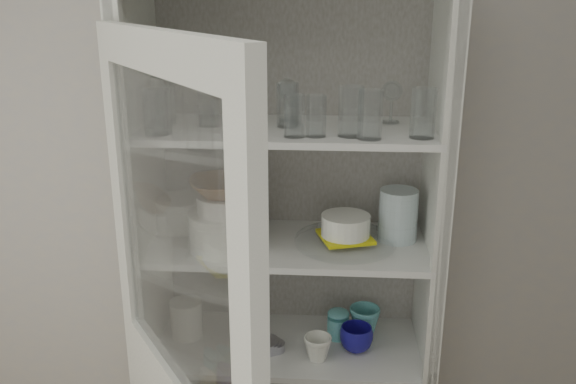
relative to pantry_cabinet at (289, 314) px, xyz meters
The scene contains 30 objects.
wall_back 0.44m from the pantry_cabinet, 140.87° to the left, with size 3.60×0.02×2.60m, color #B2B1AF.
pantry_cabinet is the anchor object (origin of this frame).
tumbler_0 0.91m from the pantry_cabinet, 150.87° to the right, with size 0.07×0.07×0.14m, color silver.
tumbler_1 0.90m from the pantry_cabinet, 152.56° to the right, with size 0.07×0.07×0.14m, color silver.
tumbler_2 0.81m from the pantry_cabinet, 81.99° to the right, with size 0.06×0.06×0.13m, color silver.
tumbler_3 0.81m from the pantry_cabinet, 65.08° to the right, with size 0.06×0.06×0.12m, color silver.
tumbler_4 0.84m from the pantry_cabinet, 43.97° to the right, with size 0.08×0.08×0.15m, color silver.
tumbler_5 0.92m from the pantry_cabinet, 25.82° to the right, with size 0.07×0.07×0.15m, color silver.
tumbler_6 0.86m from the pantry_cabinet, 41.52° to the right, with size 0.07×0.07×0.15m, color silver.
tumbler_7 0.90m from the pantry_cabinet, behind, with size 0.08×0.08×0.15m, color silver.
tumbler_8 0.83m from the pantry_cabinet, 163.67° to the right, with size 0.07×0.07×0.13m, color silver.
tumbler_9 0.79m from the pantry_cabinet, 90.92° to the right, with size 0.07×0.07×0.14m, color silver.
goblet_0 0.84m from the pantry_cabinet, 169.19° to the left, with size 0.07×0.07×0.16m, color silver, non-canonical shape.
goblet_1 0.82m from the pantry_cabinet, behind, with size 0.07×0.07×0.16m, color silver, non-canonical shape.
goblet_2 0.80m from the pantry_cabinet, 112.11° to the left, with size 0.07×0.07×0.16m, color silver, non-canonical shape.
goblet_3 0.86m from the pantry_cabinet, ahead, with size 0.07×0.07×0.15m, color silver, non-canonical shape.
plate_stack_front 0.45m from the pantry_cabinet, 146.22° to the right, with size 0.25×0.25×0.13m, color white.
plate_stack_back 0.55m from the pantry_cabinet, behind, with size 0.19×0.19×0.11m, color white.
cream_bowl 0.53m from the pantry_cabinet, 146.22° to the right, with size 0.19×0.19×0.06m, color silver.
terracotta_bowl 0.59m from the pantry_cabinet, 146.22° to the right, with size 0.23×0.23×0.06m, color brown.
glass_platter 0.39m from the pantry_cabinet, 21.59° to the right, with size 0.34×0.34×0.02m, color silver.
yellow_trivet 0.41m from the pantry_cabinet, 21.59° to the right, with size 0.16×0.16×0.01m, color yellow.
white_ramekin 0.44m from the pantry_cabinet, 21.59° to the right, with size 0.17×0.17×0.07m, color white.
grey_bowl_stack 0.56m from the pantry_cabinet, ahead, with size 0.13×0.13×0.18m, color silver.
mug_blue 0.27m from the pantry_cabinet, 22.29° to the right, with size 0.12×0.12×0.09m, color navy.
mug_teal 0.28m from the pantry_cabinet, ahead, with size 0.11×0.11×0.11m, color teal.
mug_white 0.21m from the pantry_cabinet, 57.11° to the right, with size 0.10×0.10×0.09m, color white.
teal_jar 0.19m from the pantry_cabinet, ahead, with size 0.08×0.08×0.10m.
measuring_cups 0.16m from the pantry_cabinet, 122.12° to the right, with size 0.10×0.10×0.04m, color #B7B8C7.
white_canister 0.38m from the pantry_cabinet, behind, with size 0.12×0.12×0.14m, color white.
Camera 1 is at (0.33, -0.67, 2.07)m, focal length 38.00 mm.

